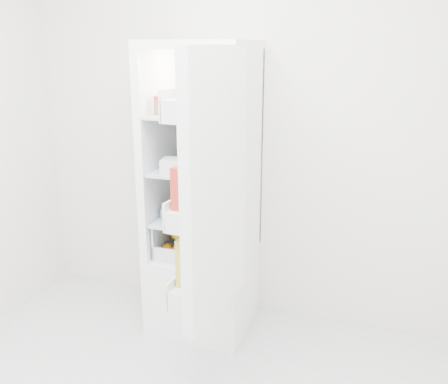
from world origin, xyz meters
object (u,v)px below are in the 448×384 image
(refrigerator, at_px, (206,225))
(mushroom_bowl, at_px, (171,213))
(red_cabbage, at_px, (216,206))
(fridge_door, at_px, (210,192))

(refrigerator, relative_size, mushroom_bowl, 13.24)
(red_cabbage, height_order, mushroom_bowl, red_cabbage)
(red_cabbage, bearing_deg, fridge_door, -73.06)
(refrigerator, bearing_deg, mushroom_bowl, -136.49)
(refrigerator, height_order, red_cabbage, refrigerator)
(red_cabbage, distance_m, mushroom_bowl, 0.28)
(refrigerator, bearing_deg, fridge_door, -67.10)
(red_cabbage, xyz_separation_m, fridge_door, (0.16, -0.54, 0.25))
(fridge_door, bearing_deg, mushroom_bowl, 48.23)
(refrigerator, xyz_separation_m, mushroom_bowl, (-0.17, -0.16, 0.11))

